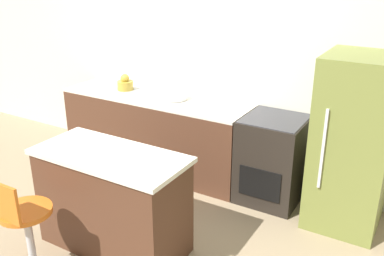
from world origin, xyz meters
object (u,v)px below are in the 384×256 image
Objects in this scene: oven_range at (272,159)px; refrigerator at (353,143)px; stool_chair at (25,229)px; mixing_bowl at (176,96)px; kettle at (125,84)px.

refrigerator is at bearing -2.87° from oven_range.
stool_chair is 3.45× the size of mixing_bowl.
mixing_bowl is (-0.00, 2.17, 0.50)m from stool_chair.
refrigerator is 2.70m from kettle.
mixing_bowl is (-1.97, 0.07, 0.13)m from refrigerator.
kettle is at bearing 179.05° from oven_range.
kettle is 0.74× the size of mixing_bowl.
mixing_bowl is at bearing 178.48° from oven_range.
oven_range is at bearing 60.68° from stool_chair.
oven_range is 2.00m from kettle.
stool_chair is 2.35m from kettle.
stool_chair is (-1.20, -2.14, -0.01)m from oven_range.
kettle is (-2.70, 0.07, 0.16)m from refrigerator.
mixing_bowl reaches higher than oven_range.
stool_chair is 2.23m from mixing_bowl.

